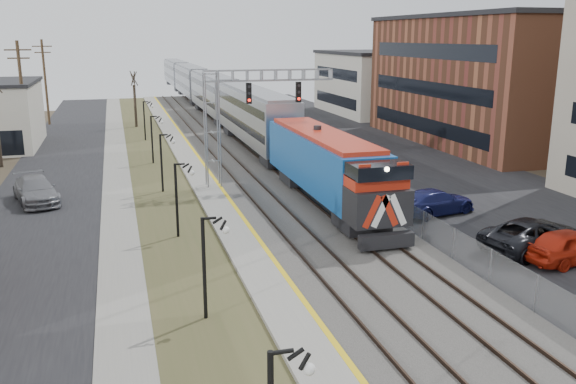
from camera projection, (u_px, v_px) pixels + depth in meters
name	position (u px, v px, depth m)	size (l,w,h in m)	color
street_west	(55.00, 177.00, 46.12)	(7.00, 120.00, 0.04)	black
sidewalk	(117.00, 173.00, 47.30)	(2.00, 120.00, 0.08)	gray
grass_median	(156.00, 171.00, 48.10)	(4.00, 120.00, 0.06)	#434525
platform	(194.00, 167.00, 48.87)	(2.00, 120.00, 0.24)	gray
ballast_bed	(255.00, 164.00, 50.19)	(8.00, 120.00, 0.20)	#595651
parking_lot	(388.00, 158.00, 53.38)	(16.00, 120.00, 0.04)	black
platform_edge	(205.00, 165.00, 49.07)	(0.24, 120.00, 0.01)	gold
track_near	(231.00, 163.00, 49.62)	(1.58, 120.00, 0.15)	#2D2119
track_far	(272.00, 161.00, 50.54)	(1.58, 120.00, 0.15)	#2D2119
train	(210.00, 93.00, 81.12)	(3.00, 108.65, 5.33)	#1351A0
signal_gantry	(236.00, 108.00, 41.56)	(9.00, 1.07, 8.15)	gray
lampposts	(176.00, 200.00, 32.03)	(0.14, 62.14, 4.00)	black
fence	(303.00, 153.00, 51.13)	(0.04, 120.00, 1.60)	gray
buildings_east	(561.00, 85.00, 51.95)	(16.00, 76.00, 15.00)	#A19682
bare_trees	(41.00, 134.00, 48.79)	(12.30, 42.30, 5.95)	#382D23
car_lot_a	(571.00, 246.00, 28.44)	(1.92, 4.77, 1.62)	#AC1F0D
car_lot_c	(535.00, 235.00, 30.03)	(2.67, 5.80, 1.61)	black
car_lot_d	(435.00, 202.00, 36.23)	(2.11, 5.19, 1.51)	navy
car_lot_e	(363.00, 159.00, 49.07)	(1.76, 4.38, 1.49)	slate
car_lot_f	(347.00, 146.00, 55.24)	(1.51, 4.33, 1.43)	#0B3A22
car_street_b	(36.00, 191.00, 38.76)	(2.26, 5.55, 1.61)	slate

